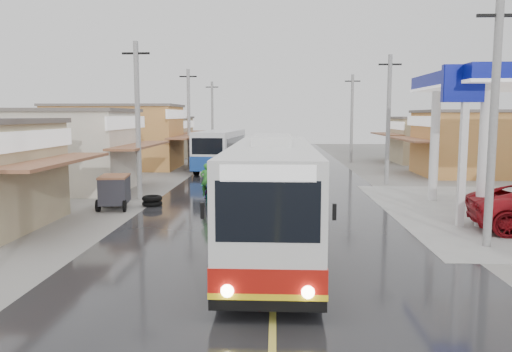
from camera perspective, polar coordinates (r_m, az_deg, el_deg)
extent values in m
plane|color=slate|center=(16.86, 2.06, -7.86)|extent=(120.00, 120.00, 0.00)
cube|color=black|center=(31.60, 2.17, -0.88)|extent=(12.00, 90.00, 0.02)
cube|color=#D8CC4C|center=(31.60, 2.17, -0.86)|extent=(0.15, 90.00, 0.01)
cylinder|color=white|center=(26.57, 19.72, 3.18)|extent=(0.44, 0.44, 5.50)
cylinder|color=white|center=(20.94, 24.61, 2.05)|extent=(0.44, 0.44, 5.50)
cube|color=white|center=(20.63, 22.59, 2.78)|extent=(0.25, 0.25, 6.00)
cube|color=navy|center=(20.62, 22.92, 9.72)|extent=(1.80, 0.30, 1.40)
cube|color=silver|center=(15.78, 1.84, -1.54)|extent=(2.50, 11.62, 2.85)
cube|color=black|center=(16.07, 1.82, -6.92)|extent=(2.52, 11.64, 0.29)
cube|color=#AF160E|center=(15.96, 1.82, -5.24)|extent=(2.54, 11.66, 0.53)
cube|color=yellow|center=(16.03, 1.82, -6.35)|extent=(2.55, 11.67, 0.14)
cube|color=black|center=(16.21, 1.87, -0.19)|extent=(2.52, 9.20, 0.97)
cube|color=black|center=(10.04, 1.35, -4.06)|extent=(2.12, 0.13, 1.26)
cube|color=black|center=(21.44, 2.07, 1.81)|extent=(2.12, 0.13, 1.06)
cube|color=white|center=(9.92, 1.37, 0.33)|extent=(1.92, 0.13, 0.34)
cube|color=silver|center=(15.62, 1.86, 4.17)|extent=(1.18, 2.91, 0.29)
cylinder|color=black|center=(12.20, -3.55, -10.98)|extent=(0.35, 1.07, 1.06)
cylinder|color=black|center=(12.16, 6.61, -11.08)|extent=(0.35, 1.07, 1.06)
cylinder|color=black|center=(19.68, -1.11, -4.05)|extent=(0.35, 1.07, 1.06)
cylinder|color=black|center=(19.66, 5.08, -4.09)|extent=(0.35, 1.07, 1.06)
sphere|color=#FFF2CC|center=(10.46, -3.31, -12.97)|extent=(0.27, 0.27, 0.27)
sphere|color=#FFF2CC|center=(10.43, 5.96, -13.06)|extent=(0.27, 0.27, 0.27)
cube|color=black|center=(10.41, -6.13, -3.97)|extent=(0.08, 0.08, 0.34)
cube|color=black|center=(10.35, 8.95, -4.08)|extent=(0.08, 0.08, 0.34)
cube|color=silver|center=(39.16, -4.07, 3.30)|extent=(3.30, 9.49, 2.58)
cube|color=#1D46A0|center=(39.22, -4.06, 2.01)|extent=(3.34, 9.53, 1.03)
cube|color=black|center=(39.14, -4.08, 3.82)|extent=(3.20, 7.95, 0.93)
cube|color=black|center=(34.65, -5.59, 3.41)|extent=(2.18, 0.31, 1.14)
cylinder|color=black|center=(36.30, -6.83, 0.93)|extent=(0.40, 1.06, 1.03)
cylinder|color=black|center=(35.82, -3.35, 0.89)|extent=(0.40, 1.06, 1.03)
cylinder|color=black|center=(42.71, -4.65, 1.85)|extent=(0.40, 1.06, 1.03)
cylinder|color=black|center=(42.30, -1.68, 1.82)|extent=(0.40, 1.06, 1.03)
imported|color=black|center=(24.78, -5.62, -1.96)|extent=(0.97, 1.93, 0.97)
imported|color=#2C802A|center=(24.47, -5.71, -0.42)|extent=(0.65, 0.49, 1.61)
cube|color=#26262D|center=(23.94, -15.85, -1.57)|extent=(1.45, 1.99, 1.19)
cube|color=brown|center=(23.86, -15.90, -0.05)|extent=(1.50, 2.04, 0.09)
cylinder|color=black|center=(23.53, -17.61, -3.25)|extent=(0.24, 0.57, 0.55)
cylinder|color=black|center=(24.77, -17.02, -2.73)|extent=(0.24, 0.57, 0.55)
cylinder|color=black|center=(23.14, -14.80, -3.32)|extent=(0.19, 0.56, 0.55)
torus|color=black|center=(24.38, -11.77, -3.09)|extent=(0.96, 0.96, 0.25)
torus|color=black|center=(24.34, -11.78, -2.51)|extent=(0.96, 0.96, 0.25)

